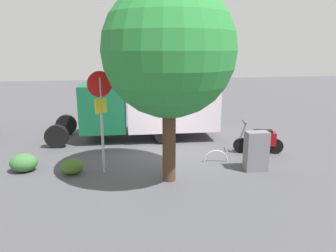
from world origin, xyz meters
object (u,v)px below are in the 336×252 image
motorcycle (260,140)px  bike_rack_hoop (216,162)px  utility_cabinet (256,151)px  box_truck_near (148,103)px  street_tree (169,51)px  stop_sign (101,107)px

motorcycle → bike_rack_hoop: (1.87, 0.60, -0.52)m
utility_cabinet → bike_rack_hoop: bearing=-42.4°
box_truck_near → street_tree: size_ratio=1.28×
motorcycle → stop_sign: (5.60, 0.86, 1.57)m
utility_cabinet → bike_rack_hoop: size_ratio=1.49×
box_truck_near → utility_cabinet: (-2.89, 4.31, -0.90)m
box_truck_near → street_tree: street_tree is taller
box_truck_near → bike_rack_hoop: box_truck_near is taller
motorcycle → street_tree: street_tree is taller
box_truck_near → bike_rack_hoop: size_ratio=8.33×
stop_sign → bike_rack_hoop: bearing=-175.9°
box_truck_near → bike_rack_hoop: (-1.89, 3.40, -1.53)m
stop_sign → utility_cabinet: size_ratio=2.48×
box_truck_near → stop_sign: (1.84, 3.66, 0.56)m
motorcycle → street_tree: size_ratio=0.32×
motorcycle → stop_sign: stop_sign is taller
box_truck_near → stop_sign: size_ratio=2.26×
street_tree → utility_cabinet: street_tree is taller
street_tree → utility_cabinet: bearing=-174.9°
motorcycle → street_tree: 5.19m
box_truck_near → street_tree: 5.05m
bike_rack_hoop → motorcycle: bearing=-162.3°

